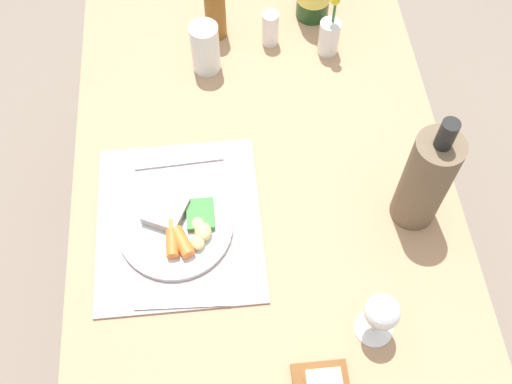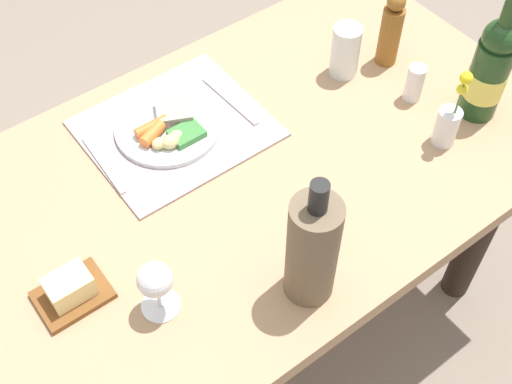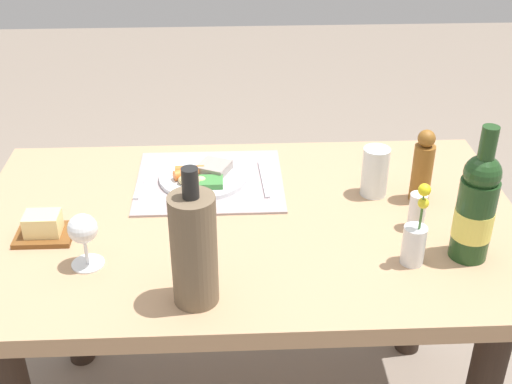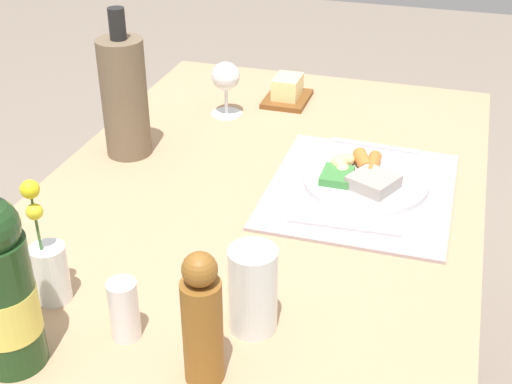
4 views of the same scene
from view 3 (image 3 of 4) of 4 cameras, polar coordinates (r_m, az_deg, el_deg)
name	(u,v)px [view 3 (image 3 of 4)]	position (r m, az deg, el deg)	size (l,w,h in m)	color
dining_table	(248,256)	(1.68, -0.67, -5.50)	(1.33, 0.81, 0.70)	tan
placemat	(210,181)	(1.77, -3.96, 0.93)	(0.38, 0.34, 0.01)	#A19090
dinner_plate	(203,176)	(1.77, -4.54, 1.38)	(0.23, 0.23, 0.04)	white
fork	(264,179)	(1.77, 0.66, 1.12)	(0.01, 0.19, 0.01)	silver
knife	(141,181)	(1.78, -9.77, 0.91)	(0.01, 0.18, 0.01)	silver
butter_dish	(44,228)	(1.61, -17.62, -2.93)	(0.13, 0.10, 0.06)	brown
pepper_mill	(423,167)	(1.70, 13.99, 2.07)	(0.05, 0.05, 0.19)	brown
cooler_bottle	(194,248)	(1.30, -5.31, -4.81)	(0.09, 0.09, 0.30)	brown
flower_vase	(415,239)	(1.47, 13.36, -3.94)	(0.05, 0.05, 0.20)	silver
wine_bottle	(476,208)	(1.50, 18.20, -1.26)	(0.08, 0.08, 0.31)	#1E3F1B
wine_glass	(83,231)	(1.46, -14.50, -3.27)	(0.07, 0.07, 0.13)	white
salt_shaker	(417,211)	(1.61, 13.55, -1.59)	(0.04, 0.04, 0.09)	white
water_tumbler	(375,175)	(1.72, 10.07, 1.47)	(0.07, 0.07, 0.13)	silver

